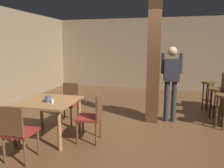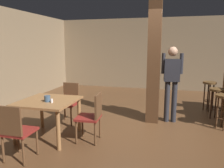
% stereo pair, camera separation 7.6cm
% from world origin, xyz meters
% --- Properties ---
extents(ground_plane, '(10.80, 10.80, 0.00)m').
position_xyz_m(ground_plane, '(0.00, 0.00, 0.00)').
color(ground_plane, '#4C301C').
extents(wall_back, '(8.00, 0.10, 2.80)m').
position_xyz_m(wall_back, '(0.00, 4.50, 1.40)').
color(wall_back, '#756047').
rests_on(wall_back, ground_plane).
extents(pillar, '(0.28, 0.28, 2.80)m').
position_xyz_m(pillar, '(0.20, 0.58, 1.40)').
color(pillar, '#422816').
rests_on(pillar, ground_plane).
extents(dining_table, '(1.01, 1.01, 0.73)m').
position_xyz_m(dining_table, '(-1.64, -0.83, 0.62)').
color(dining_table, brown).
rests_on(dining_table, ground_plane).
extents(chair_south, '(0.42, 0.42, 0.89)m').
position_xyz_m(chair_south, '(-1.64, -1.76, 0.51)').
color(chair_south, maroon).
rests_on(chair_south, ground_plane).
extents(chair_north, '(0.44, 0.44, 0.89)m').
position_xyz_m(chair_north, '(-1.64, 0.04, 0.51)').
color(chair_north, maroon).
rests_on(chair_north, ground_plane).
extents(chair_east, '(0.45, 0.45, 0.89)m').
position_xyz_m(chair_east, '(-0.78, -0.79, 0.51)').
color(chair_east, maroon).
rests_on(chair_east, ground_plane).
extents(napkin_cup, '(0.11, 0.11, 0.11)m').
position_xyz_m(napkin_cup, '(-1.59, -0.93, 0.79)').
color(napkin_cup, '#33475B').
rests_on(napkin_cup, dining_table).
extents(salt_shaker, '(0.03, 0.03, 0.07)m').
position_xyz_m(salt_shaker, '(-1.48, -0.98, 0.77)').
color(salt_shaker, silver).
rests_on(salt_shaker, dining_table).
extents(standing_person, '(0.47, 0.23, 1.72)m').
position_xyz_m(standing_person, '(0.60, 0.67, 1.00)').
color(standing_person, black).
rests_on(standing_person, ground_plane).
extents(bar_stool_near, '(0.37, 0.37, 0.74)m').
position_xyz_m(bar_stool_near, '(1.68, 0.48, 0.56)').
color(bar_stool_near, '#4C3319').
rests_on(bar_stool_near, ground_plane).
extents(bar_stool_mid, '(0.38, 0.38, 0.75)m').
position_xyz_m(bar_stool_mid, '(1.66, 1.11, 0.57)').
color(bar_stool_mid, '#4C3319').
rests_on(bar_stool_mid, ground_plane).
extents(bar_stool_far, '(0.34, 0.34, 0.79)m').
position_xyz_m(bar_stool_far, '(1.59, 1.82, 0.59)').
color(bar_stool_far, '#4C3319').
rests_on(bar_stool_far, ground_plane).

